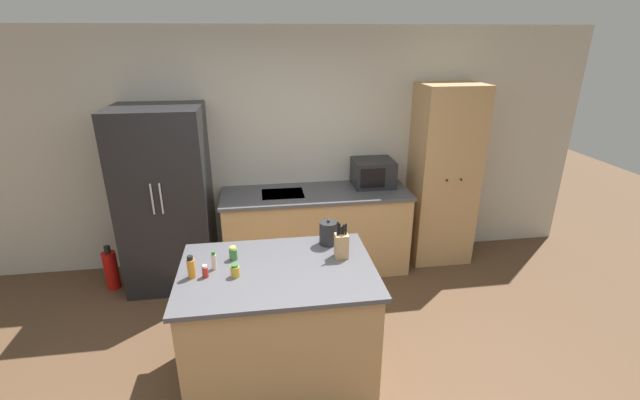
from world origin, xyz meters
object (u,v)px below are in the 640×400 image
Objects in this scene: spice_bottle_short_red at (191,267)px; spice_bottle_pale_salt at (233,254)px; spice_bottle_tall_dark at (214,261)px; refrigerator at (166,199)px; pantry_cabinet at (443,176)px; spice_bottle_green_herb at (235,271)px; kettle at (328,233)px; microwave at (373,173)px; fire_extinguisher at (111,269)px; spice_bottle_amber_oil at (205,271)px; knife_block at (341,245)px.

spice_bottle_pale_salt is at bearing 37.66° from spice_bottle_short_red.
spice_bottle_tall_dark is 0.18m from spice_bottle_pale_salt.
spice_bottle_short_red reaches higher than spice_bottle_pale_salt.
refrigerator is 0.92× the size of pantry_cabinet.
kettle reaches higher than spice_bottle_green_herb.
spice_bottle_pale_salt is (0.13, 0.12, -0.02)m from spice_bottle_tall_dark.
microwave is 2.28m from spice_bottle_green_herb.
kettle is (-0.73, -1.37, -0.04)m from microwave.
refrigerator is 1.91m from kettle.
kettle is (1.47, -1.22, 0.10)m from refrigerator.
pantry_cabinet is 0.81m from microwave.
refrigerator reaches higher than fire_extinguisher.
pantry_cabinet is 21.97× the size of spice_bottle_green_herb.
fire_extinguisher is at bearing 136.35° from spice_bottle_pale_salt.
pantry_cabinet is 12.30× the size of spice_bottle_short_red.
microwave reaches higher than spice_bottle_amber_oil.
spice_bottle_amber_oil is at bearing -133.57° from microwave.
pantry_cabinet reaches higher than spice_bottle_pale_salt.
spice_bottle_amber_oil is (-1.65, -1.74, -0.09)m from microwave.
refrigerator is at bearing 118.04° from spice_bottle_pale_salt.
spice_bottle_amber_oil is 0.98× the size of spice_bottle_green_herb.
spice_bottle_pale_salt is at bearing -147.20° from pantry_cabinet.
pantry_cabinet reaches higher than microwave.
spice_bottle_tall_dark is at bearing -134.32° from microwave.
microwave reaches higher than kettle.
spice_bottle_green_herb is 0.25m from spice_bottle_pale_salt.
fire_extinguisher is (-2.83, -0.22, -0.86)m from microwave.
refrigerator is 1.60m from spice_bottle_tall_dark.
microwave is (2.20, 0.15, 0.13)m from refrigerator.
spice_bottle_pale_salt is at bearing 95.05° from spice_bottle_green_herb.
spice_bottle_short_red is at bearing -146.65° from pantry_cabinet.
spice_bottle_tall_dark is at bearing 61.74° from spice_bottle_amber_oil.
refrigerator is at bearing 108.97° from spice_bottle_amber_oil.
kettle reaches higher than spice_bottle_pale_salt.
pantry_cabinet is (3.00, 0.10, 0.08)m from refrigerator.
microwave is at bearing 46.43° from spice_bottle_amber_oil.
microwave reaches higher than fire_extinguisher.
pantry_cabinet reaches higher than fire_extinguisher.
knife_block is 2.69m from fire_extinguisher.
pantry_cabinet is 4.59× the size of microwave.
fire_extinguisher is (-2.10, 1.15, -0.82)m from kettle.
spice_bottle_tall_dark reaches higher than spice_bottle_pale_salt.
kettle is at bearing 17.30° from spice_bottle_tall_dark.
pantry_cabinet is at bearing 40.63° from kettle.
spice_bottle_amber_oil is (0.09, -0.01, -0.03)m from spice_bottle_short_red.
refrigerator reaches higher than microwave.
fire_extinguisher is at bearing -177.33° from pantry_cabinet.
pantry_cabinet is at bearing -3.50° from microwave.
kettle is (-0.06, 0.23, -0.01)m from knife_block.
spice_bottle_green_herb is 0.19× the size of fire_extinguisher.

